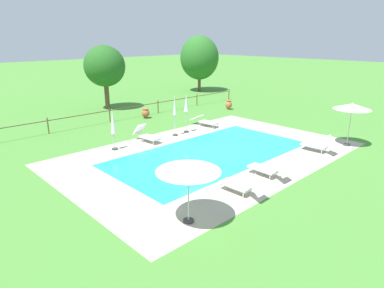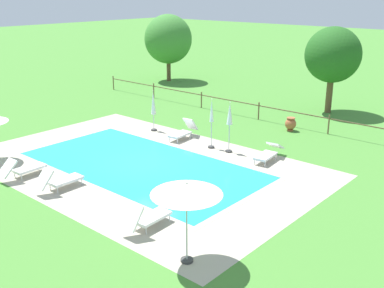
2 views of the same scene
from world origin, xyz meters
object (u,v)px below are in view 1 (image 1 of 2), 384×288
object	(u,v)px
patio_umbrella_closed_row_centre	(175,111)
sun_lounger_south_near_corner	(205,121)
sun_lounger_north_far	(242,185)
tree_far_west	(105,66)
sun_lounger_north_near_steps	(147,135)
patio_umbrella_closed_row_mid_west	(186,106)
patio_umbrella_open_foreground	(188,167)
sun_lounger_north_mid	(268,168)
patio_umbrella_closed_row_west	(113,124)
patio_umbrella_open_by_bench	(352,107)
terracotta_urn_by_tree	(146,113)
sun_lounger_north_end	(319,145)
tree_west_mid	(199,58)
terracotta_urn_near_fence	(229,105)

from	to	relation	value
patio_umbrella_closed_row_centre	sun_lounger_south_near_corner	bearing A→B (deg)	6.28
sun_lounger_north_far	tree_far_west	world-z (taller)	tree_far_west
sun_lounger_north_near_steps	patio_umbrella_closed_row_mid_west	world-z (taller)	patio_umbrella_closed_row_mid_west
sun_lounger_south_near_corner	patio_umbrella_closed_row_mid_west	bearing A→B (deg)	-172.50
patio_umbrella_open_foreground	sun_lounger_north_mid	bearing A→B (deg)	3.64
sun_lounger_north_mid	tree_far_west	distance (m)	18.29
patio_umbrella_closed_row_west	patio_umbrella_open_by_bench	bearing A→B (deg)	-40.41
sun_lounger_north_mid	terracotta_urn_by_tree	size ratio (longest dim) A/B	2.53
sun_lounger_north_end	terracotta_urn_by_tree	size ratio (longest dim) A/B	2.49
sun_lounger_north_near_steps	tree_west_mid	bearing A→B (deg)	36.09
sun_lounger_north_mid	sun_lounger_north_far	world-z (taller)	sun_lounger_north_mid
sun_lounger_north_near_steps	patio_umbrella_open_foreground	xyz separation A→B (m)	(-4.34, -8.20, 1.56)
sun_lounger_north_near_steps	terracotta_urn_by_tree	bearing A→B (deg)	54.54
terracotta_urn_by_tree	tree_far_west	size ratio (longest dim) A/B	0.14
sun_lounger_north_mid	terracotta_urn_near_fence	world-z (taller)	sun_lounger_north_mid
sun_lounger_north_mid	patio_umbrella_closed_row_centre	distance (m)	7.87
patio_umbrella_open_foreground	tree_far_west	bearing A→B (deg)	67.45
terracotta_urn_near_fence	patio_umbrella_closed_row_centre	bearing A→B (deg)	-161.61
sun_lounger_north_end	patio_umbrella_open_by_bench	bearing A→B (deg)	-14.56
sun_lounger_south_near_corner	patio_umbrella_open_foreground	world-z (taller)	patio_umbrella_open_foreground
sun_lounger_north_near_steps	sun_lounger_north_far	bearing A→B (deg)	-100.11
tree_west_mid	patio_umbrella_open_by_bench	bearing A→B (deg)	-112.09
tree_far_west	sun_lounger_north_end	bearing A→B (deg)	-82.66
terracotta_urn_near_fence	tree_far_west	size ratio (longest dim) A/B	0.15
sun_lounger_north_near_steps	patio_umbrella_open_by_bench	size ratio (longest dim) A/B	0.78
patio_umbrella_closed_row_mid_west	patio_umbrella_closed_row_centre	distance (m)	1.03
sun_lounger_north_end	tree_far_west	xyz separation A→B (m)	(-2.29, 17.80, 3.16)
patio_umbrella_closed_row_mid_west	terracotta_urn_by_tree	world-z (taller)	patio_umbrella_closed_row_mid_west
tree_far_west	tree_west_mid	bearing A→B (deg)	7.16
sun_lounger_north_end	sun_lounger_north_far	bearing A→B (deg)	-177.52
sun_lounger_north_far	patio_umbrella_closed_row_mid_west	world-z (taller)	patio_umbrella_closed_row_mid_west
sun_lounger_north_mid	tree_far_west	xyz separation A→B (m)	(2.47, 17.85, 3.17)
patio_umbrella_closed_row_centre	sun_lounger_north_end	bearing A→B (deg)	-65.48
sun_lounger_north_mid	sun_lounger_north_far	size ratio (longest dim) A/B	0.96
sun_lounger_north_far	patio_umbrella_open_foreground	xyz separation A→B (m)	(-2.89, -0.07, 1.57)
sun_lounger_north_near_steps	patio_umbrella_closed_row_west	distance (m)	2.39
sun_lounger_south_near_corner	tree_west_mid	size ratio (longest dim) A/B	0.35
sun_lounger_north_end	patio_umbrella_closed_row_west	bearing A→B (deg)	134.29
sun_lounger_south_near_corner	sun_lounger_north_near_steps	bearing A→B (deg)	-178.44
sun_lounger_south_near_corner	patio_umbrella_open_foreground	bearing A→B (deg)	-138.38
patio_umbrella_open_by_bench	tree_far_west	xyz separation A→B (m)	(-4.54, 18.39, 1.33)
sun_lounger_south_near_corner	patio_umbrella_open_foreground	distance (m)	12.65
tree_far_west	patio_umbrella_open_foreground	bearing A→B (deg)	-112.55
sun_lounger_north_near_steps	sun_lounger_north_far	size ratio (longest dim) A/B	0.98
sun_lounger_north_far	patio_umbrella_closed_row_west	size ratio (longest dim) A/B	0.87
sun_lounger_north_near_steps	tree_far_west	size ratio (longest dim) A/B	0.36
patio_umbrella_closed_row_centre	tree_far_west	size ratio (longest dim) A/B	0.47
patio_umbrella_closed_row_west	terracotta_urn_by_tree	size ratio (longest dim) A/B	3.03
sun_lounger_north_mid	patio_umbrella_closed_row_west	bearing A→B (deg)	110.10
sun_lounger_south_near_corner	patio_umbrella_closed_row_mid_west	distance (m)	2.43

